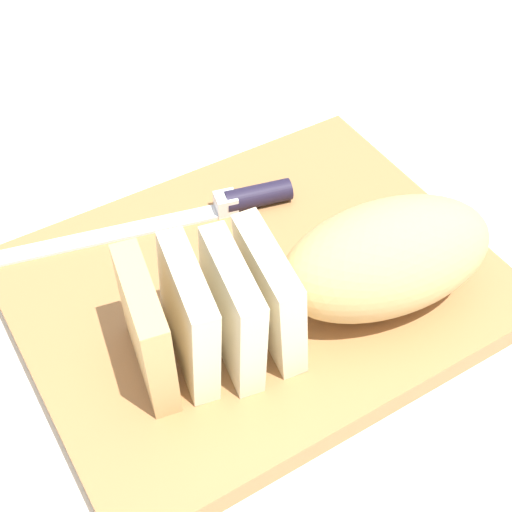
{
  "coord_description": "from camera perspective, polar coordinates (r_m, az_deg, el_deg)",
  "views": [
    {
      "loc": [
        0.2,
        0.36,
        0.5
      ],
      "look_at": [
        0.0,
        0.0,
        0.05
      ],
      "focal_mm": 51.0,
      "sensor_mm": 36.0,
      "label": 1
    }
  ],
  "objects": [
    {
      "name": "crumb_near_loaf",
      "position": [
        0.63,
        -2.95,
        -2.19
      ],
      "size": [
        0.01,
        0.01,
        0.01
      ],
      "primitive_type": "sphere",
      "color": "#996633",
      "rests_on": "cutting_board"
    },
    {
      "name": "crumb_stray_left",
      "position": [
        0.62,
        -0.47,
        -3.59
      ],
      "size": [
        0.01,
        0.01,
        0.01
      ],
      "primitive_type": "sphere",
      "color": "#996633",
      "rests_on": "cutting_board"
    },
    {
      "name": "cutting_board",
      "position": [
        0.65,
        0.0,
        -2.55
      ],
      "size": [
        0.41,
        0.33,
        0.02
      ],
      "primitive_type": "cube",
      "rotation": [
        0.0,
        0.0,
        0.03
      ],
      "color": "#9E6B3D",
      "rests_on": "ground_plane"
    },
    {
      "name": "ground_plane",
      "position": [
        0.65,
        0.0,
        -3.24
      ],
      "size": [
        3.0,
        3.0,
        0.0
      ],
      "primitive_type": "plane",
      "color": "silver"
    },
    {
      "name": "crumb_stray_right",
      "position": [
        0.63,
        -4.56,
        -2.57
      ],
      "size": [
        0.01,
        0.01,
        0.01
      ],
      "primitive_type": "sphere",
      "color": "#996633",
      "rests_on": "cutting_board"
    },
    {
      "name": "crumb_near_knife",
      "position": [
        0.65,
        -1.02,
        -0.17
      ],
      "size": [
        0.01,
        0.01,
        0.01
      ],
      "primitive_type": "sphere",
      "color": "#996633",
      "rests_on": "cutting_board"
    },
    {
      "name": "bread_loaf",
      "position": [
        0.58,
        6.18,
        -1.44
      ],
      "size": [
        0.31,
        0.14,
        0.1
      ],
      "rotation": [
        0.0,
        0.0,
        -0.15
      ],
      "color": "tan",
      "rests_on": "cutting_board"
    },
    {
      "name": "bread_knife",
      "position": [
        0.69,
        -3.04,
        3.93
      ],
      "size": [
        0.29,
        0.08,
        0.02
      ],
      "rotation": [
        0.0,
        0.0,
        -0.2
      ],
      "color": "silver",
      "rests_on": "cutting_board"
    }
  ]
}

